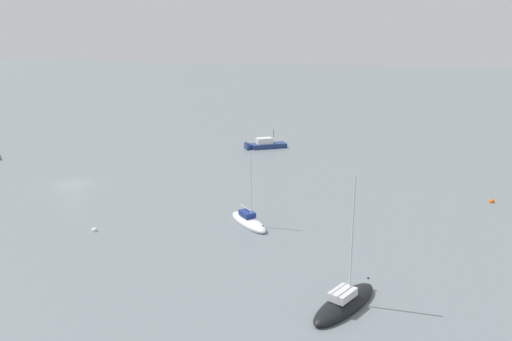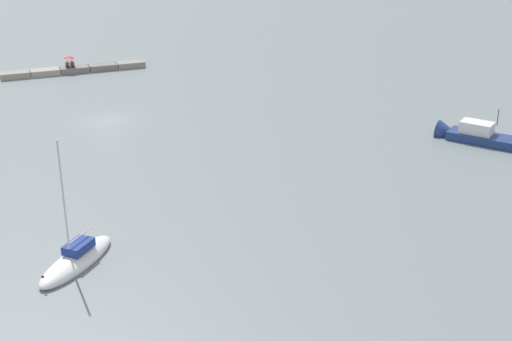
# 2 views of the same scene
# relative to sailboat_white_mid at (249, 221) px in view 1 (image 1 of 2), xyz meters

# --- Properties ---
(ground_plane) EXTENTS (500.00, 500.00, 0.00)m
(ground_plane) POSITION_rel_sailboat_white_mid_xyz_m (-6.61, -24.56, -0.29)
(ground_plane) COLOR slate
(sailboat_white_mid) EXTENTS (5.47, 5.55, 7.66)m
(sailboat_white_mid) POSITION_rel_sailboat_white_mid_xyz_m (0.00, 0.00, 0.00)
(sailboat_white_mid) COLOR silver
(sailboat_white_mid) RESTS_ON ground_plane
(sailboat_black_far) EXTENTS (7.16, 4.57, 9.48)m
(sailboat_black_far) POSITION_rel_sailboat_white_mid_xyz_m (12.85, 10.84, 0.05)
(sailboat_black_far) COLOR black
(sailboat_black_far) RESTS_ON ground_plane
(motorboat_navy_near) EXTENTS (5.39, 6.66, 3.73)m
(motorboat_navy_near) POSITION_rel_sailboat_white_mid_xyz_m (-32.75, -8.21, 0.10)
(motorboat_navy_near) COLOR navy
(motorboat_navy_near) RESTS_ON ground_plane
(mooring_buoy_near) EXTENTS (0.51, 0.51, 0.51)m
(mooring_buoy_near) POSITION_rel_sailboat_white_mid_xyz_m (5.84, -13.16, -0.21)
(mooring_buoy_near) COLOR white
(mooring_buoy_near) RESTS_ON ground_plane
(mooring_buoy_mid) EXTENTS (0.59, 0.59, 0.59)m
(mooring_buoy_mid) POSITION_rel_sailboat_white_mid_xyz_m (-13.93, 23.26, -0.19)
(mooring_buoy_mid) COLOR #EA5914
(mooring_buoy_mid) RESTS_ON ground_plane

